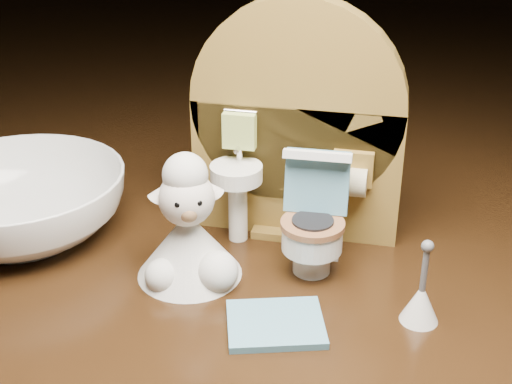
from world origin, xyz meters
TOP-DOWN VIEW (x-y plane):
  - backdrop_panel at (-0.00, 0.06)m, footprint 0.13×0.05m
  - toy_toilet at (0.02, 0.03)m, footprint 0.04×0.05m
  - bath_mat at (0.01, -0.04)m, footprint 0.06×0.05m
  - toilet_brush at (0.08, -0.02)m, footprint 0.02×0.02m
  - plush_lamb at (-0.05, -0.00)m, footprint 0.06×0.06m
  - ceramic_bowl at (-0.17, 0.02)m, footprint 0.17×0.17m

SIDE VIEW (x-z plane):
  - bath_mat at x=0.01m, z-range 0.00..0.00m
  - toilet_brush at x=0.08m, z-range -0.01..0.04m
  - ceramic_bowl at x=-0.17m, z-range 0.00..0.04m
  - toy_toilet at x=0.02m, z-range -0.01..0.06m
  - plush_lamb at x=-0.05m, z-range -0.01..0.07m
  - backdrop_panel at x=0.00m, z-range -0.01..0.14m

